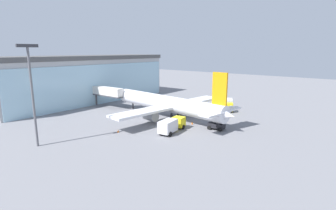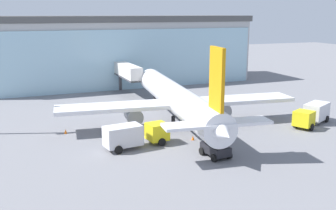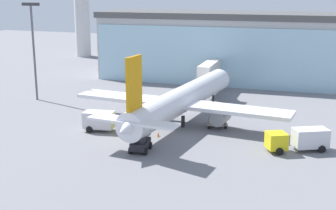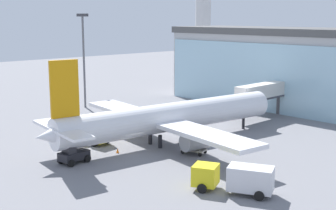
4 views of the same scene
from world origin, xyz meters
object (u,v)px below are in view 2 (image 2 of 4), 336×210
(jet_bridge, at_px, (126,72))
(safety_cone_wingtip, at_px, (66,131))
(pushback_tug, at_px, (216,148))
(catering_truck, at_px, (134,135))
(airplane, at_px, (177,99))
(fuel_truck, at_px, (313,114))
(safety_cone_nose, at_px, (193,138))
(baggage_cart, at_px, (215,118))

(jet_bridge, relative_size, safety_cone_wingtip, 21.96)
(jet_bridge, height_order, pushback_tug, jet_bridge)
(catering_truck, distance_m, safety_cone_wingtip, 10.33)
(jet_bridge, xyz_separation_m, airplane, (1.35, -21.53, -0.81))
(fuel_truck, height_order, safety_cone_wingtip, fuel_truck)
(airplane, xyz_separation_m, pushback_tug, (-0.88, -13.10, -2.36))
(jet_bridge, distance_m, airplane, 21.58)
(safety_cone_nose, xyz_separation_m, safety_cone_wingtip, (-13.72, 7.79, 0.00))
(jet_bridge, height_order, fuel_truck, jet_bridge)
(airplane, height_order, safety_cone_nose, airplane)
(baggage_cart, bearing_deg, safety_cone_nose, -153.53)
(catering_truck, relative_size, fuel_truck, 1.01)
(catering_truck, bearing_deg, safety_cone_nose, -8.58)
(airplane, bearing_deg, baggage_cart, -91.31)
(airplane, relative_size, fuel_truck, 4.73)
(safety_cone_wingtip, bearing_deg, fuel_truck, -13.00)
(catering_truck, bearing_deg, fuel_truck, -7.46)
(baggage_cart, height_order, pushback_tug, pushback_tug)
(catering_truck, distance_m, pushback_tug, 9.22)
(fuel_truck, height_order, pushback_tug, fuel_truck)
(baggage_cart, bearing_deg, catering_truck, -173.63)
(safety_cone_nose, distance_m, safety_cone_wingtip, 15.78)
(safety_cone_nose, bearing_deg, safety_cone_wingtip, 150.40)
(baggage_cart, relative_size, safety_cone_wingtip, 5.78)
(pushback_tug, distance_m, safety_cone_wingtip, 19.41)
(catering_truck, height_order, fuel_truck, same)
(jet_bridge, xyz_separation_m, safety_cone_nose, (0.50, -28.68, -3.87))
(fuel_truck, bearing_deg, baggage_cart, -55.66)
(pushback_tug, height_order, safety_cone_wingtip, pushback_tug)
(catering_truck, bearing_deg, safety_cone_wingtip, 121.48)
(catering_truck, xyz_separation_m, pushback_tug, (7.05, -5.92, -0.49))
(catering_truck, bearing_deg, pushback_tug, -48.81)
(jet_bridge, relative_size, safety_cone_nose, 21.96)
(jet_bridge, distance_m, safety_cone_wingtip, 25.02)
(fuel_truck, distance_m, baggage_cart, 12.90)
(fuel_truck, bearing_deg, jet_bridge, -85.23)
(fuel_truck, bearing_deg, catering_truck, -26.70)
(safety_cone_wingtip, bearing_deg, safety_cone_nose, -29.60)
(fuel_truck, xyz_separation_m, safety_cone_nose, (-17.63, -0.56, -1.19))
(airplane, relative_size, safety_cone_nose, 64.25)
(fuel_truck, height_order, safety_cone_nose, fuel_truck)
(pushback_tug, relative_size, safety_cone_nose, 6.19)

